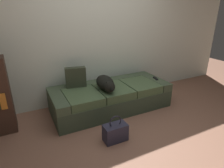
% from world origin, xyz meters
% --- Properties ---
extents(ground_plane, '(10.00, 10.00, 0.00)m').
position_xyz_m(ground_plane, '(0.00, 0.00, 0.00)').
color(ground_plane, '#94634D').
extents(back_wall, '(6.40, 0.10, 2.80)m').
position_xyz_m(back_wall, '(0.00, 1.66, 1.40)').
color(back_wall, silver).
rests_on(back_wall, ground).
extents(couch, '(2.05, 0.86, 0.43)m').
position_xyz_m(couch, '(0.00, 1.09, 0.22)').
color(couch, '#394836').
rests_on(couch, ground).
extents(dog_dark, '(0.32, 0.64, 0.22)m').
position_xyz_m(dog_dark, '(-0.14, 0.99, 0.54)').
color(dog_dark, black).
rests_on(dog_dark, couch).
extents(tv_remote, '(0.08, 0.16, 0.02)m').
position_xyz_m(tv_remote, '(0.92, 1.02, 0.44)').
color(tv_remote, black).
rests_on(tv_remote, couch).
extents(throw_pillow, '(0.36, 0.18, 0.34)m').
position_xyz_m(throw_pillow, '(-0.55, 1.32, 0.60)').
color(throw_pillow, '#343B29').
rests_on(throw_pillow, couch).
extents(handbag, '(0.32, 0.18, 0.38)m').
position_xyz_m(handbag, '(-0.35, 0.24, 0.13)').
color(handbag, '#2E2D41').
rests_on(handbag, ground).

